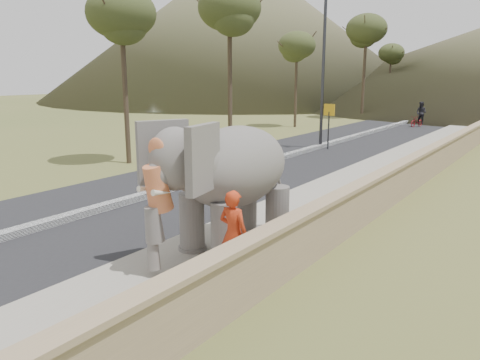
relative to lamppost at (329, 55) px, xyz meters
name	(u,v)px	position (x,y,z in m)	size (l,w,h in m)	color
ground	(201,268)	(4.69, -16.04, -4.87)	(160.00, 160.00, 0.00)	olive
road	(260,166)	(-0.31, -6.04, -4.86)	(7.00, 120.00, 0.03)	black
median	(260,163)	(-0.31, -6.04, -4.76)	(0.35, 120.00, 0.22)	black
walkway	(371,179)	(4.69, -6.04, -4.80)	(3.00, 120.00, 0.15)	#9E9687
parapet	(417,171)	(6.34, -6.04, -4.32)	(0.30, 120.00, 1.10)	tan
lamppost	(329,55)	(0.00, 0.00, 0.00)	(1.76, 0.36, 8.00)	#2B2C30
signboard	(329,119)	(0.19, -0.13, -3.23)	(0.60, 0.08, 2.40)	#2D2D33
hill_left	(239,27)	(-33.31, 38.96, 6.13)	(60.00, 60.00, 22.00)	brown
elephant_and_man	(236,184)	(4.71, -14.83, -3.31)	(2.48, 4.14, 2.84)	slate
motorcyclist	(419,117)	(1.25, 13.71, -4.09)	(1.19, 1.63, 1.91)	maroon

